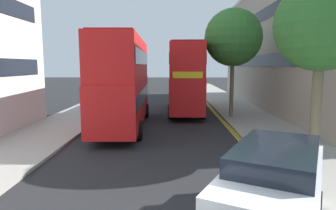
% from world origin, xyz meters
% --- Properties ---
extents(sidewalk_right, '(4.00, 80.00, 0.14)m').
position_xyz_m(sidewalk_right, '(6.50, 16.00, 0.07)').
color(sidewalk_right, '#9E9991').
rests_on(sidewalk_right, ground).
extents(sidewalk_left, '(4.00, 80.00, 0.14)m').
position_xyz_m(sidewalk_left, '(-6.50, 16.00, 0.07)').
color(sidewalk_left, '#9E9991').
rests_on(sidewalk_left, ground).
extents(kerb_line_outer, '(0.10, 56.00, 0.01)m').
position_xyz_m(kerb_line_outer, '(4.40, 14.00, 0.00)').
color(kerb_line_outer, yellow).
rests_on(kerb_line_outer, ground).
extents(kerb_line_inner, '(0.10, 56.00, 0.01)m').
position_xyz_m(kerb_line_inner, '(4.24, 14.00, 0.00)').
color(kerb_line_inner, yellow).
rests_on(kerb_line_inner, ground).
extents(double_decker_bus_away, '(3.03, 10.87, 5.64)m').
position_xyz_m(double_decker_bus_away, '(-2.36, 13.78, 3.03)').
color(double_decker_bus_away, red).
rests_on(double_decker_bus_away, ground).
extents(double_decker_bus_oncoming, '(3.10, 10.89, 5.64)m').
position_xyz_m(double_decker_bus_oncoming, '(1.97, 20.15, 3.03)').
color(double_decker_bus_oncoming, red).
rests_on(double_decker_bus_oncoming, ground).
extents(taxi_minivan, '(3.86, 5.13, 2.12)m').
position_xyz_m(taxi_minivan, '(3.00, 1.58, 1.07)').
color(taxi_minivan, white).
rests_on(taxi_minivan, ground).
extents(street_tree_near, '(4.16, 4.16, 7.87)m').
position_xyz_m(street_tree_near, '(5.15, 17.08, 5.91)').
color(street_tree_near, '#6B6047').
rests_on(street_tree_near, sidewalk_right).
extents(street_tree_mid, '(3.70, 3.70, 7.25)m').
position_xyz_m(street_tree_mid, '(6.64, 7.27, 5.49)').
color(street_tree_mid, '#6B6047').
rests_on(street_tree_mid, sidewalk_right).
extents(townhouse_terrace_right, '(10.08, 28.00, 11.37)m').
position_xyz_m(townhouse_terrace_right, '(13.50, 22.65, 5.69)').
color(townhouse_terrace_right, '#B2A893').
rests_on(townhouse_terrace_right, ground).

